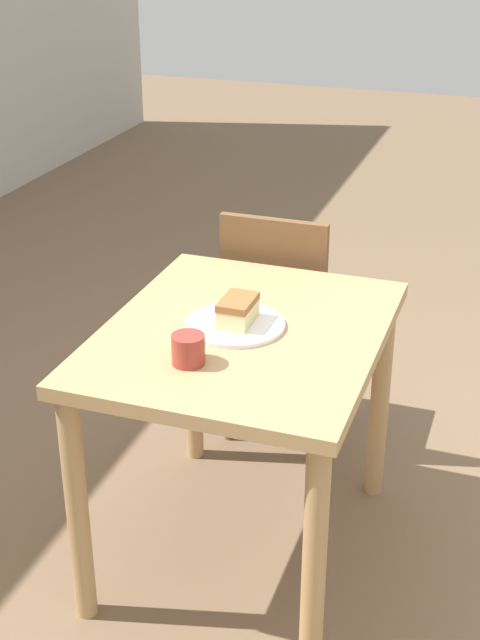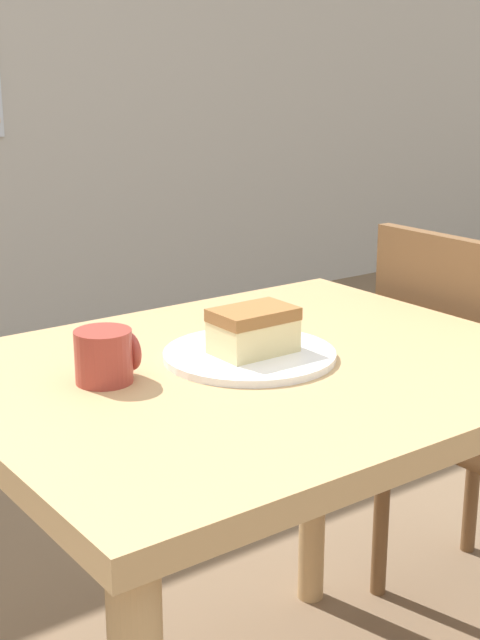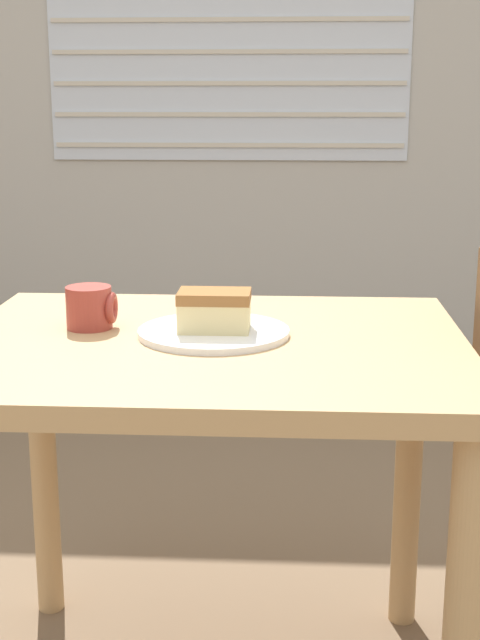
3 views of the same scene
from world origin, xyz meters
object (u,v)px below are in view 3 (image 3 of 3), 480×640
at_px(dining_table_near, 210,404).
at_px(cake_slice, 214,310).
at_px(plate, 214,332).
at_px(coffee_mug, 91,307).

distance_m(dining_table_near, cake_slice, 0.17).
height_order(plate, coffee_mug, coffee_mug).
relative_size(cake_slice, coffee_mug, 1.39).
height_order(dining_table_near, cake_slice, cake_slice).
height_order(plate, cake_slice, cake_slice).
bearing_deg(cake_slice, plate, 106.49).
bearing_deg(dining_table_near, plate, 77.78).
bearing_deg(coffee_mug, plate, -9.93).
xyz_separation_m(dining_table_near, coffee_mug, (-0.23, 0.07, 0.16)).
height_order(dining_table_near, plate, plate).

